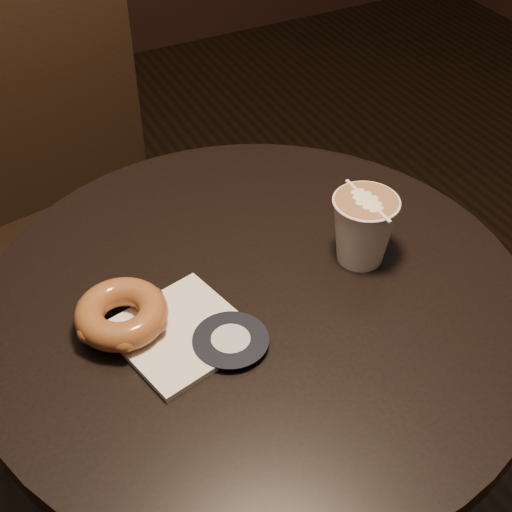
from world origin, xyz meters
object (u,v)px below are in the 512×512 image
object	(u,v)px
chair	(69,180)
latte_cup	(363,230)
pastry_bag	(181,333)
cafe_table	(256,393)
doughnut	(121,314)

from	to	relation	value
chair	latte_cup	world-z (taller)	chair
pastry_bag	cafe_table	bearing A→B (deg)	-2.97
chair	latte_cup	xyz separation A→B (m)	(0.26, -0.59, 0.21)
pastry_bag	chair	bearing A→B (deg)	75.72
chair	doughnut	bearing A→B (deg)	-107.07
pastry_bag	doughnut	world-z (taller)	doughnut
pastry_bag	latte_cup	size ratio (longest dim) A/B	1.49
chair	pastry_bag	world-z (taller)	chair
cafe_table	pastry_bag	xyz separation A→B (m)	(-0.11, -0.02, 0.20)
cafe_table	doughnut	bearing A→B (deg)	173.30
doughnut	latte_cup	bearing A→B (deg)	-3.47
cafe_table	pastry_bag	distance (m)	0.23
latte_cup	chair	bearing A→B (deg)	113.46
doughnut	cafe_table	bearing A→B (deg)	-6.70
pastry_bag	doughnut	distance (m)	0.07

